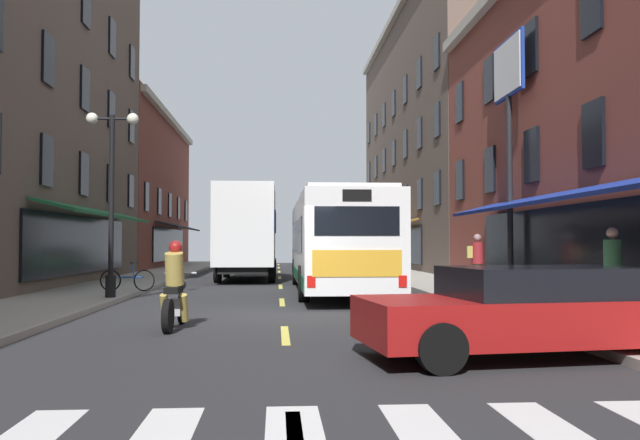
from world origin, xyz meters
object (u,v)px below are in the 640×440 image
(billboard_sign, at_px, (509,101))
(pedestrian_near, at_px, (477,261))
(sedan_mid, at_px, (252,258))
(pedestrian_mid, at_px, (613,269))
(bicycle_near, at_px, (127,279))
(box_truck, at_px, (247,233))
(transit_bus, at_px, (335,242))
(sedan_near, at_px, (533,310))
(motorcycle_rider, at_px, (175,291))
(street_lamp_twin, at_px, (112,194))

(billboard_sign, distance_m, pedestrian_near, 5.10)
(sedan_mid, xyz_separation_m, pedestrian_mid, (8.45, -27.15, 0.36))
(sedan_mid, xyz_separation_m, bicycle_near, (-3.07, -19.76, -0.21))
(pedestrian_near, height_order, pedestrian_mid, pedestrian_mid)
(box_truck, xyz_separation_m, pedestrian_mid, (8.23, -15.50, -0.99))
(bicycle_near, xyz_separation_m, pedestrian_mid, (11.52, -7.39, 0.57))
(pedestrian_near, bearing_deg, billboard_sign, 113.46)
(sedan_mid, bearing_deg, pedestrian_near, -70.04)
(pedestrian_mid, bearing_deg, billboard_sign, -149.08)
(transit_bus, bearing_deg, pedestrian_near, -27.38)
(sedan_near, relative_size, motorcycle_rider, 2.38)
(transit_bus, bearing_deg, motorcycle_rider, -112.80)
(billboard_sign, xyz_separation_m, motorcycle_rider, (-9.11, -7.32, -5.32))
(transit_bus, height_order, box_truck, box_truck)
(sedan_near, bearing_deg, billboard_sign, 71.62)
(sedan_near, relative_size, sedan_mid, 1.03)
(pedestrian_near, bearing_deg, sedan_near, -4.43)
(billboard_sign, height_order, sedan_near, billboard_sign)
(bicycle_near, bearing_deg, box_truck, 67.87)
(box_truck, bearing_deg, pedestrian_mid, -62.04)
(pedestrian_mid, bearing_deg, sedan_mid, -129.67)
(pedestrian_mid, distance_m, street_lamp_twin, 12.69)
(sedan_mid, distance_m, motorcycle_rider, 27.79)
(motorcycle_rider, bearing_deg, street_lamp_twin, 114.44)
(sedan_mid, distance_m, bicycle_near, 20.00)
(motorcycle_rider, bearing_deg, sedan_mid, 89.16)
(sedan_near, bearing_deg, motorcycle_rider, 147.32)
(box_truck, bearing_deg, bicycle_near, -112.13)
(box_truck, bearing_deg, sedan_near, -76.10)
(transit_bus, height_order, sedan_mid, transit_bus)
(transit_bus, distance_m, sedan_mid, 18.98)
(pedestrian_mid, height_order, street_lamp_twin, street_lamp_twin)
(transit_bus, bearing_deg, street_lamp_twin, -152.13)
(pedestrian_near, bearing_deg, pedestrian_mid, 16.74)
(billboard_sign, height_order, pedestrian_near, billboard_sign)
(sedan_mid, bearing_deg, box_truck, -88.89)
(billboard_sign, height_order, pedestrian_mid, billboard_sign)
(billboard_sign, relative_size, bicycle_near, 4.59)
(sedan_mid, relative_size, street_lamp_twin, 0.95)
(sedan_near, xyz_separation_m, pedestrian_near, (2.45, 10.54, 0.41))
(sedan_mid, distance_m, pedestrian_mid, 28.44)
(transit_bus, relative_size, sedan_mid, 2.55)
(transit_bus, height_order, pedestrian_near, transit_bus)
(transit_bus, height_order, motorcycle_rider, transit_bus)
(box_truck, height_order, sedan_near, box_truck)
(billboard_sign, bearing_deg, bicycle_near, 176.52)
(billboard_sign, relative_size, sedan_mid, 1.64)
(billboard_sign, bearing_deg, street_lamp_twin, -172.30)
(box_truck, relative_size, sedan_mid, 1.59)
(sedan_near, bearing_deg, street_lamp_twin, 131.19)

